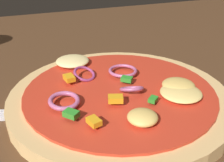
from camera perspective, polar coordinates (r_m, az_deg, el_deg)
dining_table at (r=0.36m, az=5.48°, el=-6.14°), size 1.40×1.10×0.03m
pizza at (r=0.34m, az=1.38°, el=-2.74°), size 0.27×0.27×0.03m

